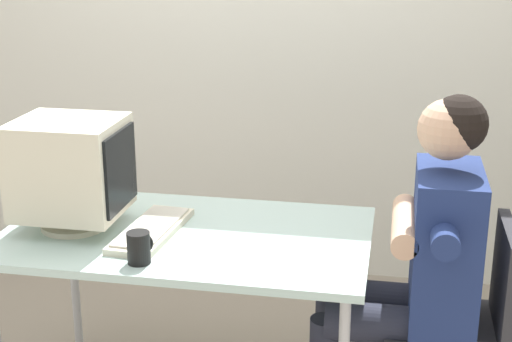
# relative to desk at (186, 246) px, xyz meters

# --- Properties ---
(desk) EXTENTS (1.34, 0.78, 0.75)m
(desk) POSITION_rel_desk_xyz_m (0.00, 0.00, 0.00)
(desk) COLOR #B7B7BC
(desk) RESTS_ON ground_plane
(crt_monitor) EXTENTS (0.39, 0.33, 0.41)m
(crt_monitor) POSITION_rel_desk_xyz_m (-0.42, -0.03, 0.28)
(crt_monitor) COLOR beige
(crt_monitor) RESTS_ON desk
(keyboard) EXTENTS (0.20, 0.46, 0.03)m
(keyboard) POSITION_rel_desk_xyz_m (-0.12, -0.04, 0.07)
(keyboard) COLOR beige
(keyboard) RESTS_ON desk
(office_chair) EXTENTS (0.41, 0.41, 0.85)m
(office_chair) POSITION_rel_desk_xyz_m (1.00, 0.00, -0.20)
(office_chair) COLOR #4C4C51
(office_chair) RESTS_ON ground_plane
(person_seated) EXTENTS (0.68, 0.60, 1.29)m
(person_seated) POSITION_rel_desk_xyz_m (0.82, 0.00, 0.02)
(person_seated) COLOR navy
(person_seated) RESTS_ON ground_plane
(desk_mug) EXTENTS (0.08, 0.09, 0.11)m
(desk_mug) POSITION_rel_desk_xyz_m (-0.08, -0.28, 0.11)
(desk_mug) COLOR black
(desk_mug) RESTS_ON desk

